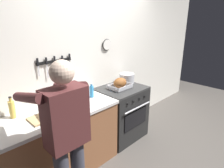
{
  "coord_description": "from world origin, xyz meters",
  "views": [
    {
      "loc": [
        -1.99,
        -0.99,
        1.98
      ],
      "look_at": [
        -0.14,
        0.85,
        1.08
      ],
      "focal_mm": 31.04,
      "sensor_mm": 36.0,
      "label": 1
    }
  ],
  "objects": [
    {
      "name": "cutting_board",
      "position": [
        -1.13,
        0.93,
        0.91
      ],
      "size": [
        0.36,
        0.24,
        0.02
      ],
      "primitive_type": "cube",
      "color": "tan",
      "rests_on": "counter_block"
    },
    {
      "name": "wall_back",
      "position": [
        -0.0,
        1.35,
        1.3
      ],
      "size": [
        6.0,
        0.13,
        2.6
      ],
      "color": "white",
      "rests_on": "ground"
    },
    {
      "name": "bottle_wine_red",
      "position": [
        -0.83,
        1.12,
        1.04
      ],
      "size": [
        0.07,
        0.07,
        0.33
      ],
      "color": "#47141E",
      "rests_on": "counter_block"
    },
    {
      "name": "bottle_cooking_oil",
      "position": [
        -1.39,
        1.19,
        1.01
      ],
      "size": [
        0.07,
        0.07,
        0.26
      ],
      "color": "gold",
      "rests_on": "counter_block"
    },
    {
      "name": "roasting_pan",
      "position": [
        0.19,
        0.99,
        0.98
      ],
      "size": [
        0.35,
        0.26,
        0.18
      ],
      "color": "#B7B7BC",
      "rests_on": "stove"
    },
    {
      "name": "stove",
      "position": [
        0.22,
        0.99,
        0.45
      ],
      "size": [
        0.76,
        0.67,
        0.9
      ],
      "color": "black",
      "rests_on": "ground"
    },
    {
      "name": "bottle_dish_soap",
      "position": [
        -0.37,
        1.03,
        0.99
      ],
      "size": [
        0.06,
        0.06,
        0.21
      ],
      "color": "#338CCC",
      "rests_on": "counter_block"
    },
    {
      "name": "person_cook",
      "position": [
        -1.19,
        0.4,
        0.95
      ],
      "size": [
        0.51,
        0.63,
        1.66
      ],
      "rotation": [
        0.0,
        0.0,
        1.62
      ],
      "color": "#383842",
      "rests_on": "ground"
    },
    {
      "name": "counter_block",
      "position": [
        -1.21,
        0.99,
        0.46
      ],
      "size": [
        2.03,
        0.65,
        0.9
      ],
      "color": "brown",
      "rests_on": "ground"
    },
    {
      "name": "stock_pot",
      "position": [
        0.47,
        1.09,
        0.98
      ],
      "size": [
        0.25,
        0.25,
        0.17
      ],
      "color": "#B7B7BC",
      "rests_on": "stove"
    }
  ]
}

